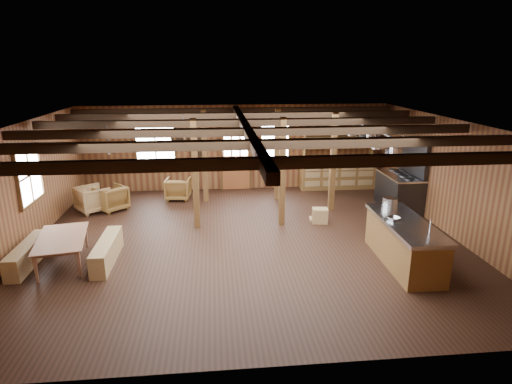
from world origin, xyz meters
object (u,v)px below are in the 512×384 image
(armchair_c, at_px, (93,199))
(commercial_range, at_px, (402,186))
(kitchen_island, at_px, (404,242))
(dining_table, at_px, (65,250))
(armchair_b, at_px, (178,189))
(armchair_a, at_px, (111,198))

(armchair_c, bearing_deg, commercial_range, -131.99)
(kitchen_island, bearing_deg, armchair_c, 151.89)
(dining_table, bearing_deg, commercial_range, -82.54)
(dining_table, xyz_separation_m, armchair_b, (2.04, 4.31, 0.04))
(armchair_a, bearing_deg, kitchen_island, 105.22)
(commercial_range, relative_size, armchair_b, 2.89)
(commercial_range, bearing_deg, armchair_b, 166.73)
(commercial_range, height_order, dining_table, commercial_range)
(kitchen_island, relative_size, armchair_b, 3.40)
(kitchen_island, xyz_separation_m, armchair_a, (-6.88, 4.16, -0.12))
(armchair_a, bearing_deg, armchair_b, 161.49)
(commercial_range, distance_m, armchair_b, 6.69)
(commercial_range, relative_size, armchair_a, 2.74)
(kitchen_island, relative_size, commercial_range, 1.18)
(armchair_a, bearing_deg, dining_table, 43.05)
(dining_table, height_order, armchair_a, armchair_a)
(commercial_range, distance_m, armchair_c, 8.87)
(commercial_range, xyz_separation_m, armchair_b, (-6.51, 1.53, -0.34))
(kitchen_island, distance_m, armchair_b, 7.11)
(kitchen_island, bearing_deg, armchair_b, 136.13)
(armchair_c, bearing_deg, dining_table, 147.09)
(dining_table, relative_size, armchair_c, 2.08)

